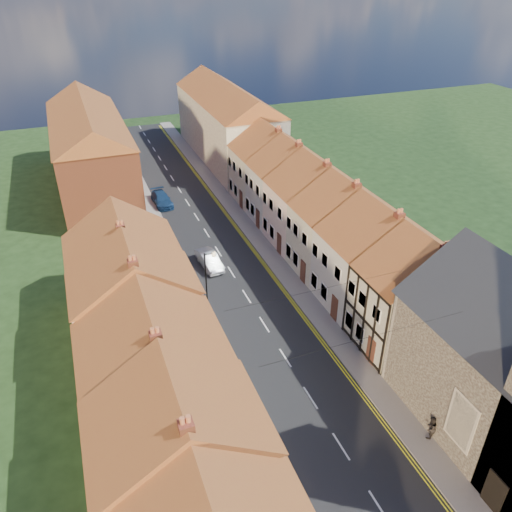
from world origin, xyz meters
The scene contains 19 objects.
road centered at (0.00, 30.00, 0.01)m, with size 7.00×90.00×0.02m, color black.
pavement_left centered at (-4.40, 30.00, 0.06)m, with size 1.80×90.00×0.12m, color #A29A94.
pavement_right centered at (4.40, 30.00, 0.06)m, with size 1.80×90.00×0.12m, color #A29A94.
cottage_r_tudor centered at (9.27, 12.70, 4.47)m, with size 8.30×5.20×9.00m.
cottage_r_white_near centered at (9.30, 18.10, 4.47)m, with size 8.30×6.00×9.00m.
cottage_r_cream_mid centered at (9.30, 23.50, 4.48)m, with size 8.30×5.20×9.00m.
cottage_r_pink centered at (9.30, 28.90, 4.47)m, with size 8.30×6.00×9.00m.
cottage_r_white_far centered at (9.30, 34.30, 4.48)m, with size 8.30×5.20×9.00m.
cottage_r_cream_far centered at (9.30, 39.70, 4.47)m, with size 8.30×6.00×9.00m.
cottage_l_cream centered at (-9.30, 5.55, 4.52)m, with size 8.30×6.30×9.10m.
cottage_l_white centered at (-9.30, 11.95, 4.37)m, with size 8.30×6.90×8.80m.
cottage_l_brick_mid centered at (-9.30, 18.05, 4.53)m, with size 8.30×5.70×9.10m.
cottage_l_pink centered at (-9.30, 23.85, 4.37)m, with size 8.30×6.30×8.80m.
block_right_far centered at (9.30, 55.00, 5.29)m, with size 8.30×24.20×10.50m.
block_left_far centered at (-9.30, 50.00, 5.29)m, with size 8.30×24.20×10.50m.
lamppost centered at (-3.81, 20.00, 3.54)m, with size 0.88×0.15×6.00m.
car_mid centered at (-1.54, 27.69, 0.67)m, with size 1.42×4.08×1.34m, color #ACAEB4.
car_far centered at (-2.84, 42.52, 0.66)m, with size 1.85×4.54×1.32m, color navy.
pedestrian_right centered at (5.10, 4.67, 0.91)m, with size 0.77×0.60×1.58m, color black.
Camera 1 is at (-11.47, -10.08, 24.38)m, focal length 35.00 mm.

